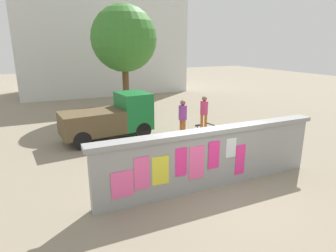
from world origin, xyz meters
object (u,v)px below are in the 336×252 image
bicycle_far (247,150)px  tree_roadside (124,39)px  motorcycle (176,154)px  bicycle_near (200,139)px  auto_rickshaw_truck (111,118)px  person_bystander (204,110)px  person_walking (183,115)px

bicycle_far → tree_roadside: (-1.62, 8.61, 3.71)m
motorcycle → bicycle_near: 1.99m
bicycle_near → bicycle_far: size_ratio=1.02×
motorcycle → auto_rickshaw_truck: bearing=106.8°
auto_rickshaw_truck → bicycle_far: size_ratio=2.24×
bicycle_far → auto_rickshaw_truck: bearing=130.7°
bicycle_far → tree_roadside: size_ratio=0.28×
bicycle_near → bicycle_far: same height
motorcycle → person_bystander: 4.17m
bicycle_near → person_bystander: 2.29m
person_walking → tree_roadside: bearing=97.5°
motorcycle → bicycle_far: (2.46, -0.43, -0.10)m
bicycle_near → tree_roadside: bearing=96.2°
motorcycle → tree_roadside: size_ratio=0.32×
motorcycle → person_walking: person_walking is taller
bicycle_near → person_bystander: bearing=55.4°
auto_rickshaw_truck → bicycle_near: 3.76m
person_walking → person_bystander: same height
bicycle_near → person_bystander: size_ratio=1.04×
person_bystander → tree_roadside: (-2.01, 5.17, 3.09)m
person_bystander → bicycle_far: bearing=-96.4°
bicycle_near → person_walking: person_walking is taller
bicycle_far → person_bystander: size_ratio=1.03×
person_walking → person_bystander: (1.27, 0.41, 0.00)m
auto_rickshaw_truck → person_bystander: size_ratio=2.30×
person_walking → person_bystander: bearing=17.9°
person_walking → auto_rickshaw_truck: bearing=157.1°
bicycle_near → person_walking: 1.54m
bicycle_far → motorcycle: bearing=170.1°
bicycle_far → tree_roadside: bearing=100.7°
tree_roadside → bicycle_far: bearing=-79.3°
auto_rickshaw_truck → tree_roadside: (1.96, 4.44, 3.18)m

